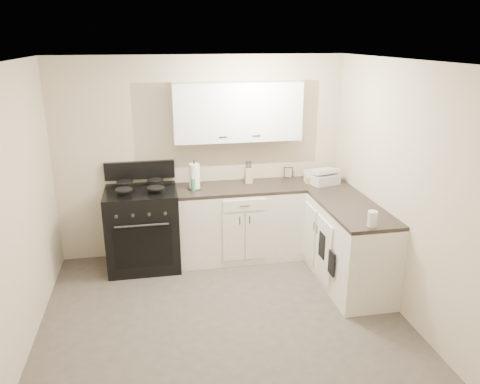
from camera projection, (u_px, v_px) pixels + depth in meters
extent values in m
plane|color=#473F38|center=(226.00, 325.00, 4.59)|extent=(3.60, 3.60, 0.00)
plane|color=white|center=(223.00, 62.00, 3.81)|extent=(3.60, 3.60, 0.00)
plane|color=beige|center=(202.00, 158.00, 5.88)|extent=(3.60, 0.00, 3.60)
plane|color=beige|center=(408.00, 194.00, 4.52)|extent=(0.00, 3.60, 3.60)
plane|color=beige|center=(11.00, 220.00, 3.88)|extent=(0.00, 3.60, 3.60)
plane|color=beige|center=(277.00, 319.00, 2.52)|extent=(3.60, 0.00, 3.60)
cube|color=silver|center=(240.00, 223.00, 5.93)|extent=(1.55, 0.60, 0.90)
cube|color=silver|center=(339.00, 237.00, 5.51)|extent=(0.60, 1.90, 0.90)
cube|color=black|center=(240.00, 188.00, 5.78)|extent=(1.55, 0.60, 0.04)
cube|color=black|center=(342.00, 200.00, 5.36)|extent=(0.60, 1.90, 0.04)
cube|color=white|center=(237.00, 112.00, 5.63)|extent=(1.55, 0.30, 0.70)
cube|color=black|center=(143.00, 230.00, 5.69)|extent=(0.85, 0.73, 1.03)
cube|color=tan|center=(249.00, 176.00, 5.88)|extent=(0.09, 0.08, 0.19)
cylinder|color=white|center=(194.00, 176.00, 5.64)|extent=(0.15, 0.15, 0.31)
cylinder|color=#399458|center=(193.00, 185.00, 5.59)|extent=(0.06, 0.06, 0.15)
cube|color=black|center=(288.00, 172.00, 6.12)|extent=(0.12, 0.06, 0.14)
cube|color=tan|center=(315.00, 179.00, 5.92)|extent=(0.30, 0.24, 0.09)
cube|color=silver|center=(322.00, 178.00, 5.89)|extent=(0.41, 0.40, 0.12)
cylinder|color=silver|center=(372.00, 219.00, 4.53)|extent=(0.10, 0.10, 0.16)
cube|color=black|center=(332.00, 263.00, 4.92)|extent=(0.02, 0.15, 0.26)
cube|color=black|center=(322.00, 245.00, 5.17)|extent=(0.02, 0.16, 0.29)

